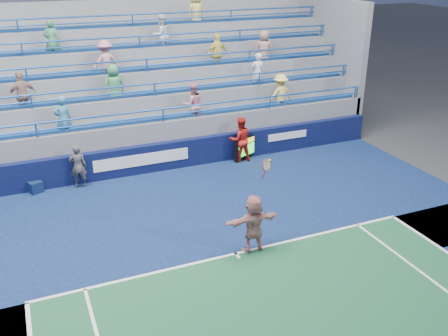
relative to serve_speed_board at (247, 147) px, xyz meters
name	(u,v)px	position (x,y,z in m)	size (l,w,h in m)	color
ground	(236,254)	(-3.34, -6.31, -0.50)	(120.00, 120.00, 0.00)	#333538
sponsor_wall	(167,156)	(-3.34, 0.19, 0.05)	(18.00, 0.32, 1.10)	black
bleacher_stand	(140,105)	(-3.35, 3.96, 1.05)	(18.00, 5.60, 6.13)	slate
serve_speed_board	(247,147)	(0.00, 0.00, 0.00)	(1.37, 0.71, 0.99)	black
judge_chair	(35,186)	(-8.17, -0.01, -0.26)	(0.55, 0.56, 0.74)	#0C1B3E
tennis_player	(254,224)	(-2.81, -6.30, 0.35)	(1.58, 0.53, 2.72)	silver
line_judge	(78,166)	(-6.68, -0.16, 0.30)	(0.58, 0.38, 1.60)	#131434
ball_girl	(240,139)	(-0.39, -0.14, 0.41)	(0.89, 0.69, 1.82)	red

